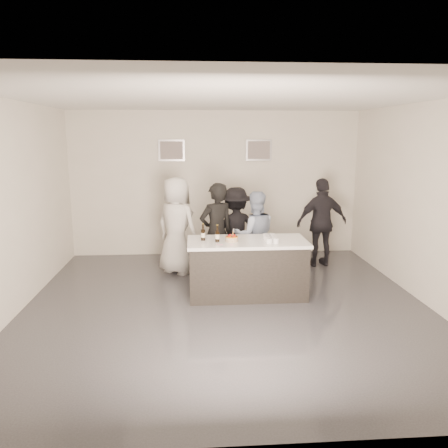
# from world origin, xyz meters

# --- Properties ---
(floor) EXTENTS (6.00, 6.00, 0.00)m
(floor) POSITION_xyz_m (0.00, 0.00, 0.00)
(floor) COLOR #3D3D42
(floor) RESTS_ON ground
(ceiling) EXTENTS (6.00, 6.00, 0.00)m
(ceiling) POSITION_xyz_m (0.00, 0.00, 3.00)
(ceiling) COLOR white
(wall_back) EXTENTS (6.00, 0.04, 3.00)m
(wall_back) POSITION_xyz_m (0.00, 3.00, 1.50)
(wall_back) COLOR silver
(wall_back) RESTS_ON ground
(wall_front) EXTENTS (6.00, 0.04, 3.00)m
(wall_front) POSITION_xyz_m (0.00, -3.00, 1.50)
(wall_front) COLOR silver
(wall_front) RESTS_ON ground
(wall_left) EXTENTS (0.04, 6.00, 3.00)m
(wall_left) POSITION_xyz_m (-3.00, 0.00, 1.50)
(wall_left) COLOR silver
(wall_left) RESTS_ON ground
(wall_right) EXTENTS (0.04, 6.00, 3.00)m
(wall_right) POSITION_xyz_m (3.00, 0.00, 1.50)
(wall_right) COLOR silver
(wall_right) RESTS_ON ground
(picture_left) EXTENTS (0.54, 0.04, 0.44)m
(picture_left) POSITION_xyz_m (-0.90, 2.97, 2.20)
(picture_left) COLOR #B2B2B7
(picture_left) RESTS_ON wall_back
(picture_right) EXTENTS (0.54, 0.04, 0.44)m
(picture_right) POSITION_xyz_m (0.90, 2.97, 2.20)
(picture_right) COLOR #B2B2B7
(picture_right) RESTS_ON wall_back
(bar_counter) EXTENTS (1.86, 0.86, 0.90)m
(bar_counter) POSITION_xyz_m (0.36, 0.43, 0.45)
(bar_counter) COLOR white
(bar_counter) RESTS_ON ground
(cake) EXTENTS (0.19, 0.19, 0.07)m
(cake) POSITION_xyz_m (0.11, 0.38, 0.94)
(cake) COLOR orange
(cake) RESTS_ON bar_counter
(beer_bottle_a) EXTENTS (0.07, 0.07, 0.26)m
(beer_bottle_a) POSITION_xyz_m (-0.33, 0.47, 1.03)
(beer_bottle_a) COLOR black
(beer_bottle_a) RESTS_ON bar_counter
(beer_bottle_b) EXTENTS (0.07, 0.07, 0.26)m
(beer_bottle_b) POSITION_xyz_m (-0.11, 0.36, 1.03)
(beer_bottle_b) COLOR black
(beer_bottle_b) RESTS_ON bar_counter
(tumbler_cluster) EXTENTS (0.19, 0.40, 0.08)m
(tumbler_cluster) POSITION_xyz_m (0.72, 0.37, 0.94)
(tumbler_cluster) COLOR gold
(tumbler_cluster) RESTS_ON bar_counter
(candles) EXTENTS (0.24, 0.08, 0.01)m
(candles) POSITION_xyz_m (-0.02, 0.17, 0.90)
(candles) COLOR pink
(candles) RESTS_ON bar_counter
(person_main_black) EXTENTS (0.74, 0.64, 1.73)m
(person_main_black) POSITION_xyz_m (-0.08, 1.14, 0.86)
(person_main_black) COLOR black
(person_main_black) RESTS_ON ground
(person_main_blue) EXTENTS (0.80, 0.64, 1.56)m
(person_main_blue) POSITION_xyz_m (0.60, 1.28, 0.78)
(person_main_blue) COLOR #94A5C2
(person_main_blue) RESTS_ON ground
(person_guest_left) EXTENTS (1.03, 0.98, 1.77)m
(person_guest_left) POSITION_xyz_m (-0.78, 1.69, 0.89)
(person_guest_left) COLOR silver
(person_guest_left) RESTS_ON ground
(person_guest_right) EXTENTS (1.05, 0.55, 1.71)m
(person_guest_right) POSITION_xyz_m (2.00, 1.95, 0.85)
(person_guest_right) COLOR black
(person_guest_right) RESTS_ON ground
(person_guest_back) EXTENTS (1.11, 0.77, 1.57)m
(person_guest_back) POSITION_xyz_m (0.31, 1.74, 0.79)
(person_guest_back) COLOR black
(person_guest_back) RESTS_ON ground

